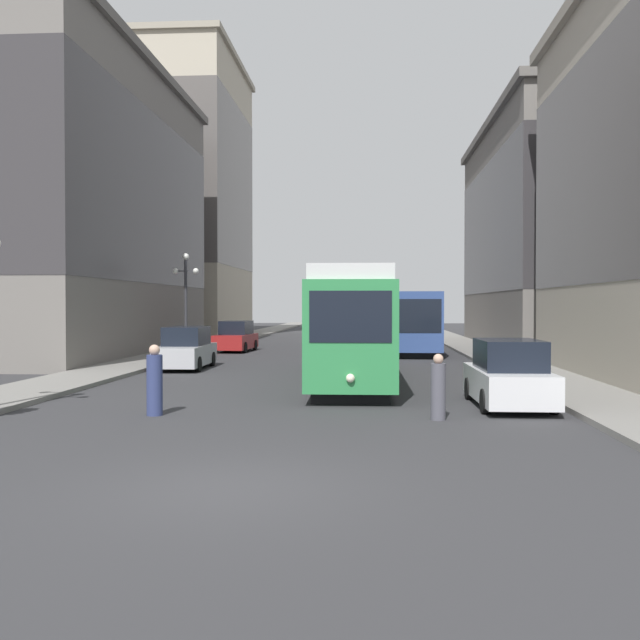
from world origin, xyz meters
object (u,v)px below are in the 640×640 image
(transit_bus, at_px, (414,319))
(lamp_post_left_far, at_px, (186,288))
(streetcar, at_px, (353,323))
(parked_car_left_mid, at_px, (186,349))
(pedestrian_crossing_near, at_px, (155,382))
(parked_car_right_far, at_px, (509,376))
(pedestrian_crossing_far, at_px, (438,389))
(parked_car_left_near, at_px, (236,337))

(transit_bus, bearing_deg, lamp_post_left_far, -161.09)
(streetcar, bearing_deg, parked_car_left_mid, 149.14)
(pedestrian_crossing_near, bearing_deg, parked_car_left_mid, 23.10)
(pedestrian_crossing_near, bearing_deg, lamp_post_left_far, 24.33)
(parked_car_left_mid, relative_size, parked_car_right_far, 1.04)
(transit_bus, height_order, parked_car_left_mid, transit_bus)
(parked_car_left_mid, relative_size, lamp_post_left_far, 0.88)
(transit_bus, xyz_separation_m, parked_car_left_mid, (-10.47, -11.29, -1.10))
(transit_bus, relative_size, lamp_post_left_far, 2.08)
(transit_bus, bearing_deg, pedestrian_crossing_near, -106.78)
(lamp_post_left_far, bearing_deg, pedestrian_crossing_near, -77.64)
(parked_car_right_far, xyz_separation_m, lamp_post_left_far, (-13.58, 18.26, 2.85))
(pedestrian_crossing_near, height_order, pedestrian_crossing_far, pedestrian_crossing_near)
(streetcar, distance_m, parked_car_left_mid, 8.53)
(pedestrian_crossing_near, xyz_separation_m, lamp_post_left_far, (-4.48, 20.43, 2.87))
(streetcar, relative_size, parked_car_left_near, 3.31)
(parked_car_left_mid, xyz_separation_m, pedestrian_crossing_far, (9.57, -13.33, -0.11))
(transit_bus, xyz_separation_m, parked_car_right_far, (1.21, -22.22, -1.10))
(pedestrian_crossing_far, bearing_deg, streetcar, 38.56)
(streetcar, relative_size, lamp_post_left_far, 2.72)
(parked_car_right_far, distance_m, lamp_post_left_far, 22.93)
(streetcar, bearing_deg, pedestrian_crossing_near, -118.85)
(pedestrian_crossing_far, bearing_deg, parked_car_left_near, 45.57)
(transit_bus, distance_m, lamp_post_left_far, 13.11)
(transit_bus, distance_m, pedestrian_crossing_far, 24.67)
(pedestrian_crossing_near, bearing_deg, parked_car_left_near, 17.91)
(streetcar, relative_size, pedestrian_crossing_far, 9.23)
(transit_bus, bearing_deg, parked_car_right_far, -85.74)
(parked_car_right_far, bearing_deg, pedestrian_crossing_near, 13.00)
(pedestrian_crossing_near, distance_m, lamp_post_left_far, 21.11)
(transit_bus, height_order, parked_car_left_near, transit_bus)
(parked_car_left_mid, xyz_separation_m, pedestrian_crossing_near, (2.58, -13.11, -0.02))
(pedestrian_crossing_far, xyz_separation_m, lamp_post_left_far, (-11.47, 20.66, 2.95))
(streetcar, height_order, parked_car_left_mid, streetcar)
(streetcar, distance_m, pedestrian_crossing_near, 10.15)
(transit_bus, distance_m, parked_car_left_mid, 15.44)
(transit_bus, bearing_deg, parked_car_left_near, 179.27)
(parked_car_right_far, bearing_deg, pedestrian_crossing_far, 48.18)
(parked_car_left_near, height_order, parked_car_right_far, same)
(pedestrian_crossing_far, relative_size, lamp_post_left_far, 0.30)
(parked_car_left_mid, bearing_deg, pedestrian_crossing_near, -79.96)
(parked_car_left_mid, bearing_deg, parked_car_right_far, -44.19)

